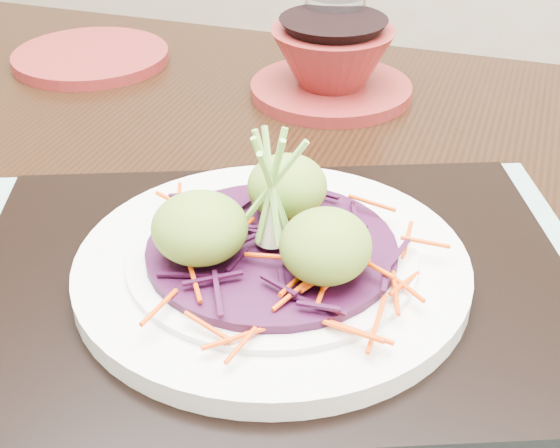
% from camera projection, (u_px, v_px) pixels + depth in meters
% --- Properties ---
extents(dining_table, '(1.30, 0.92, 0.78)m').
position_uv_depth(dining_table, '(317.00, 339.00, 0.63)').
color(dining_table, black).
rests_on(dining_table, ground).
extents(placemat, '(0.52, 0.46, 0.00)m').
position_uv_depth(placemat, '(272.00, 299.00, 0.51)').
color(placemat, gray).
rests_on(placemat, dining_table).
extents(serving_tray, '(0.45, 0.39, 0.02)m').
position_uv_depth(serving_tray, '(272.00, 287.00, 0.50)').
color(serving_tray, black).
rests_on(serving_tray, placemat).
extents(white_plate, '(0.25, 0.25, 0.02)m').
position_uv_depth(white_plate, '(272.00, 265.00, 0.49)').
color(white_plate, silver).
rests_on(white_plate, serving_tray).
extents(cabbage_bed, '(0.16, 0.16, 0.01)m').
position_uv_depth(cabbage_bed, '(272.00, 249.00, 0.48)').
color(cabbage_bed, '#320A2A').
rests_on(cabbage_bed, white_plate).
extents(carrot_julienne, '(0.19, 0.19, 0.01)m').
position_uv_depth(carrot_julienne, '(272.00, 238.00, 0.48)').
color(carrot_julienne, '#D73C03').
rests_on(carrot_julienne, cabbage_bed).
extents(guacamole_scoops, '(0.14, 0.12, 0.04)m').
position_uv_depth(guacamole_scoops, '(271.00, 219.00, 0.47)').
color(guacamole_scoops, olive).
rests_on(guacamole_scoops, cabbage_bed).
extents(scallion_garnish, '(0.06, 0.06, 0.09)m').
position_uv_depth(scallion_garnish, '(272.00, 192.00, 0.46)').
color(scallion_garnish, '#78B347').
rests_on(scallion_garnish, cabbage_bed).
extents(terracotta_side_plate, '(0.23, 0.23, 0.01)m').
position_uv_depth(terracotta_side_plate, '(91.00, 57.00, 0.87)').
color(terracotta_side_plate, maroon).
rests_on(terracotta_side_plate, dining_table).
extents(water_glass, '(0.08, 0.08, 0.09)m').
position_uv_depth(water_glass, '(334.00, 38.00, 0.81)').
color(water_glass, white).
rests_on(water_glass, dining_table).
extents(terracotta_bowl_set, '(0.17, 0.17, 0.07)m').
position_uv_depth(terracotta_bowl_set, '(332.00, 66.00, 0.78)').
color(terracotta_bowl_set, maroon).
rests_on(terracotta_bowl_set, dining_table).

